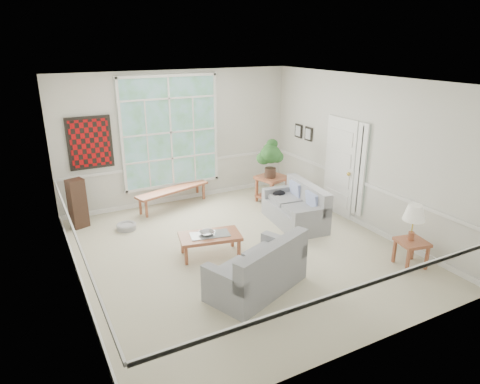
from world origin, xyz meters
name	(u,v)px	position (x,y,z in m)	size (l,w,h in m)	color
floor	(240,251)	(0.00, 0.00, -0.01)	(5.50, 6.00, 0.01)	#B9B297
ceiling	(240,81)	(0.00, 0.00, 3.00)	(5.50, 6.00, 0.02)	white
wall_back	(179,138)	(0.00, 3.00, 1.50)	(5.50, 0.02, 3.00)	silver
wall_front	(366,241)	(0.00, -3.00, 1.50)	(5.50, 0.02, 3.00)	silver
wall_left	(69,198)	(-2.75, 0.00, 1.50)	(0.02, 6.00, 3.00)	silver
wall_right	(363,153)	(2.75, 0.00, 1.50)	(0.02, 6.00, 3.00)	silver
window_back	(171,132)	(-0.20, 2.96, 1.65)	(2.30, 0.08, 2.40)	white
entry_door	(339,167)	(2.71, 0.60, 1.05)	(0.08, 0.90, 2.10)	white
door_sidelight	(361,170)	(2.71, -0.03, 1.15)	(0.08, 0.26, 1.90)	white
wall_art	(90,143)	(-1.95, 2.95, 1.60)	(0.90, 0.06, 1.10)	#5C0A0B
wall_frame_near	(308,134)	(2.71, 1.75, 1.55)	(0.04, 0.26, 0.32)	black
wall_frame_far	(298,131)	(2.71, 2.15, 1.55)	(0.04, 0.26, 0.32)	black
loveseat_right	(295,205)	(1.56, 0.55, 0.42)	(0.80, 1.54, 0.84)	gray
loveseat_front	(256,264)	(-0.37, -1.23, 0.42)	(1.57, 0.81, 0.85)	gray
coffee_table	(210,245)	(-0.55, 0.10, 0.20)	(1.06, 0.58, 0.40)	#965034
pewter_bowl	(207,233)	(-0.59, 0.11, 0.44)	(0.32, 0.32, 0.08)	gray
window_bench	(173,198)	(-0.33, 2.65, 0.21)	(1.80, 0.35, 0.42)	#965034
end_table	(272,189)	(1.82, 1.86, 0.31)	(0.62, 0.62, 0.62)	#965034
houseplant	(271,159)	(1.74, 1.82, 1.07)	(0.52, 0.52, 0.89)	#255322
side_table	(410,253)	(2.27, -1.82, 0.23)	(0.46, 0.46, 0.47)	#965034
table_lamp	(413,223)	(2.28, -1.78, 0.77)	(0.36, 0.36, 0.62)	white
pet_bed	(126,226)	(-1.60, 1.90, 0.06)	(0.40, 0.40, 0.12)	gray
floor_speaker	(77,203)	(-2.40, 2.47, 0.51)	(0.32, 0.25, 1.01)	#362218
cat	(279,193)	(1.53, 1.10, 0.50)	(0.29, 0.21, 0.14)	black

